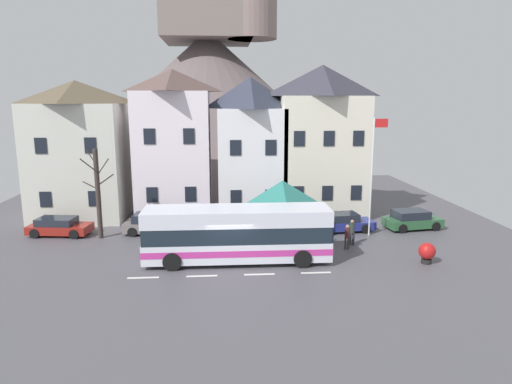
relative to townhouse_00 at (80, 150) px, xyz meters
name	(u,v)px	position (x,y,z in m)	size (l,w,h in m)	color
ground_plane	(230,268)	(11.14, -12.02, -5.23)	(40.00, 60.00, 0.07)	#4F4C53
townhouse_00	(80,150)	(0.00, 0.00, 0.00)	(6.70, 6.10, 10.41)	beige
townhouse_01	(174,144)	(7.13, 0.34, 0.43)	(5.49, 6.78, 11.27)	white
townhouse_02	(251,148)	(13.04, -0.20, 0.14)	(5.07, 5.71, 10.69)	white
townhouse_03	(321,142)	(18.54, -0.42, 0.59)	(6.52, 5.26, 11.59)	silver
hilltop_castle	(209,99)	(9.35, 23.75, 3.90)	(39.76, 39.76, 24.55)	#625454
transit_bus	(237,235)	(11.57, -11.00, -3.65)	(10.41, 2.84, 3.08)	silver
bus_shelter	(282,193)	(14.59, -7.37, -2.04)	(3.60, 3.60, 3.97)	#473D33
parked_car_00	(340,222)	(18.89, -5.49, -4.58)	(4.67, 2.14, 1.27)	navy
parked_car_01	(59,226)	(-0.24, -4.95, -4.60)	(4.23, 2.29, 1.21)	maroon
parked_car_02	(155,224)	(6.16, -5.06, -4.53)	(4.34, 2.22, 1.38)	slate
parked_car_03	(412,220)	(24.14, -5.27, -4.55)	(4.09, 2.39, 1.34)	#2B5935
pedestrian_00	(347,235)	(18.33, -9.37, -4.31)	(0.32, 0.31, 1.54)	#38332D
pedestrian_01	(352,231)	(18.85, -8.57, -4.32)	(0.35, 0.32, 1.62)	#2D2D38
public_bench	(242,224)	(12.12, -4.90, -4.73)	(1.57, 0.48, 0.87)	#33473D
flagpole	(373,169)	(20.67, -6.66, -0.70)	(0.95, 0.10, 7.86)	silver
harbour_buoy	(427,252)	(22.08, -12.18, -4.54)	(0.94, 0.94, 1.19)	black
bare_tree_00	(98,193)	(2.72, -5.83, -2.17)	(1.84, 1.73, 5.90)	#382D28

